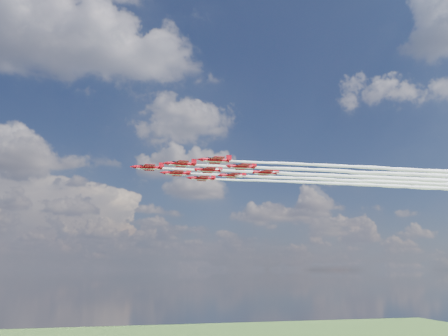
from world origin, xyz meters
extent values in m
cylinder|color=red|center=(-30.17, -2.00, 89.96)|extent=(9.12, 1.58, 1.25)
cone|color=red|center=(-35.84, -1.79, 89.96)|extent=(2.31, 1.33, 1.25)
cone|color=red|center=(-24.84, -2.19, 89.96)|extent=(1.74, 1.20, 1.13)
ellipsoid|color=black|center=(-32.44, -1.92, 90.47)|extent=(2.40, 1.12, 0.81)
cube|color=red|center=(-29.61, -2.02, 89.90)|extent=(4.01, 10.56, 0.16)
cube|color=red|center=(-25.64, -2.16, 89.96)|extent=(1.74, 4.14, 0.14)
cube|color=red|center=(-25.41, -2.17, 90.98)|extent=(1.82, 0.22, 2.04)
cube|color=silver|center=(-30.17, -2.00, 89.39)|extent=(8.54, 1.33, 0.14)
cylinder|color=red|center=(-19.30, -10.21, 89.96)|extent=(9.12, 1.58, 1.25)
cone|color=red|center=(-24.96, -10.00, 89.96)|extent=(2.31, 1.33, 1.25)
cone|color=red|center=(-13.97, -10.40, 89.96)|extent=(1.74, 1.20, 1.13)
ellipsoid|color=black|center=(-21.56, -10.12, 90.47)|extent=(2.40, 1.12, 0.81)
cube|color=red|center=(-18.73, -10.23, 89.90)|extent=(4.01, 10.56, 0.16)
cube|color=red|center=(-14.76, -10.37, 89.96)|extent=(1.74, 4.14, 0.14)
cube|color=red|center=(-14.53, -10.38, 90.98)|extent=(1.82, 0.22, 2.04)
cube|color=silver|center=(-19.30, -10.21, 89.39)|extent=(8.54, 1.33, 0.14)
cylinder|color=red|center=(-18.73, 5.40, 89.96)|extent=(9.12, 1.58, 1.25)
cone|color=red|center=(-24.40, 5.60, 89.96)|extent=(2.31, 1.33, 1.25)
cone|color=red|center=(-13.40, 5.20, 89.96)|extent=(1.74, 1.20, 1.13)
ellipsoid|color=black|center=(-21.00, 5.48, 90.47)|extent=(2.40, 1.12, 0.81)
cube|color=red|center=(-18.16, 5.38, 89.90)|extent=(4.01, 10.56, 0.16)
cube|color=red|center=(-14.19, 5.23, 89.96)|extent=(1.74, 4.14, 0.14)
cube|color=red|center=(-13.97, 5.22, 90.98)|extent=(1.82, 0.22, 2.04)
cube|color=silver|center=(-18.73, 5.40, 89.39)|extent=(8.54, 1.33, 0.14)
cylinder|color=red|center=(-8.42, -18.41, 89.96)|extent=(9.12, 1.58, 1.25)
cone|color=red|center=(-14.09, -18.21, 89.96)|extent=(2.31, 1.33, 1.25)
cone|color=red|center=(-3.09, -18.61, 89.96)|extent=(1.74, 1.20, 1.13)
ellipsoid|color=black|center=(-10.69, -18.33, 90.47)|extent=(2.40, 1.12, 0.81)
cube|color=red|center=(-7.85, -18.43, 89.90)|extent=(4.01, 10.56, 0.16)
cube|color=red|center=(-3.88, -18.58, 89.96)|extent=(1.74, 4.14, 0.14)
cube|color=red|center=(-3.66, -18.59, 90.98)|extent=(1.82, 0.22, 2.04)
cube|color=silver|center=(-8.42, -18.41, 89.39)|extent=(8.54, 1.33, 0.14)
cylinder|color=red|center=(-7.85, -2.81, 89.96)|extent=(9.12, 1.58, 1.25)
cone|color=red|center=(-13.52, -2.60, 89.96)|extent=(2.31, 1.33, 1.25)
cone|color=red|center=(-2.52, -3.00, 89.96)|extent=(1.74, 1.20, 1.13)
ellipsoid|color=black|center=(-10.12, -2.73, 90.47)|extent=(2.40, 1.12, 0.81)
cube|color=red|center=(-7.28, -2.83, 89.90)|extent=(4.01, 10.56, 0.16)
cube|color=red|center=(-3.32, -2.98, 89.96)|extent=(1.74, 4.14, 0.14)
cube|color=red|center=(-3.09, -2.98, 90.98)|extent=(1.82, 0.22, 2.04)
cube|color=silver|center=(-7.85, -2.81, 89.39)|extent=(8.54, 1.33, 0.14)
cylinder|color=red|center=(-7.28, 12.79, 89.96)|extent=(9.12, 1.58, 1.25)
cone|color=red|center=(-12.95, 13.00, 89.96)|extent=(2.31, 1.33, 1.25)
cone|color=red|center=(-1.95, 12.60, 89.96)|extent=(1.74, 1.20, 1.13)
ellipsoid|color=black|center=(-9.55, 12.87, 90.47)|extent=(2.40, 1.12, 0.81)
cube|color=red|center=(-6.72, 12.77, 89.90)|extent=(4.01, 10.56, 0.16)
cube|color=red|center=(-2.75, 12.63, 89.96)|extent=(1.74, 4.14, 0.14)
cube|color=red|center=(-2.52, 12.62, 90.98)|extent=(1.82, 0.22, 2.04)
cube|color=silver|center=(-7.28, 12.79, 89.39)|extent=(8.54, 1.33, 0.14)
cylinder|color=red|center=(3.03, -11.02, 89.96)|extent=(9.12, 1.58, 1.25)
cone|color=red|center=(-2.64, -10.81, 89.96)|extent=(2.31, 1.33, 1.25)
cone|color=red|center=(8.36, -11.21, 89.96)|extent=(1.74, 1.20, 1.13)
ellipsoid|color=black|center=(0.76, -10.94, 90.47)|extent=(2.40, 1.12, 0.81)
cube|color=red|center=(3.59, -11.04, 89.90)|extent=(4.01, 10.56, 0.16)
cube|color=red|center=(7.56, -11.18, 89.96)|extent=(1.74, 4.14, 0.14)
cube|color=red|center=(7.79, -11.19, 90.98)|extent=(1.82, 0.22, 2.04)
cube|color=silver|center=(3.03, -11.02, 89.39)|extent=(8.54, 1.33, 0.14)
cylinder|color=red|center=(3.59, 4.58, 89.96)|extent=(9.12, 1.58, 1.25)
cone|color=red|center=(-2.08, 4.79, 89.96)|extent=(2.31, 1.33, 1.25)
cone|color=red|center=(8.92, 4.39, 89.96)|extent=(1.74, 1.20, 1.13)
ellipsoid|color=black|center=(1.33, 4.67, 90.47)|extent=(2.40, 1.12, 0.81)
cube|color=red|center=(4.16, 4.56, 89.90)|extent=(4.01, 10.56, 0.16)
cube|color=red|center=(8.13, 4.42, 89.96)|extent=(1.74, 4.14, 0.14)
cube|color=red|center=(8.36, 4.41, 90.98)|extent=(1.82, 0.22, 2.04)
cube|color=silver|center=(3.59, 4.58, 89.39)|extent=(8.54, 1.33, 0.14)
cylinder|color=red|center=(14.47, -3.62, 89.96)|extent=(9.12, 1.58, 1.25)
cone|color=red|center=(8.80, -3.42, 89.96)|extent=(2.31, 1.33, 1.25)
cone|color=red|center=(19.80, -3.82, 89.96)|extent=(1.74, 1.20, 1.13)
ellipsoid|color=black|center=(12.20, -3.54, 90.47)|extent=(2.40, 1.12, 0.81)
cube|color=red|center=(15.04, -3.64, 89.90)|extent=(4.01, 10.56, 0.16)
cube|color=red|center=(19.01, -3.79, 89.96)|extent=(1.74, 4.14, 0.14)
cube|color=red|center=(19.23, -3.80, 90.98)|extent=(1.82, 0.22, 2.04)
cube|color=silver|center=(14.47, -3.62, 89.39)|extent=(8.54, 1.33, 0.14)
camera|label=1|loc=(-39.26, -160.47, 53.12)|focal=35.00mm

